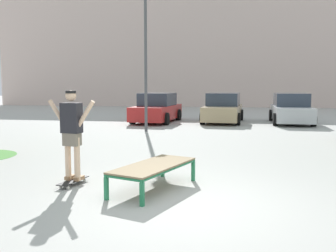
% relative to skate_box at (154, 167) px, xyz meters
% --- Properties ---
extents(ground_plane, '(120.00, 120.00, 0.00)m').
position_rel_skate_box_xyz_m(ground_plane, '(0.66, -0.85, -0.41)').
color(ground_plane, '#A8A8A3').
extents(building_facade, '(42.67, 4.00, 10.06)m').
position_rel_skate_box_xyz_m(building_facade, '(0.46, 29.05, 4.62)').
color(building_facade, beige).
rests_on(building_facade, ground).
extents(skate_box, '(1.35, 2.04, 0.46)m').
position_rel_skate_box_xyz_m(skate_box, '(0.00, 0.00, 0.00)').
color(skate_box, '#237A4C').
rests_on(skate_box, ground).
extents(skateboard, '(0.33, 0.82, 0.09)m').
position_rel_skate_box_xyz_m(skateboard, '(-1.57, 0.04, -0.34)').
color(skateboard, black).
rests_on(skateboard, ground).
extents(skater, '(1.00, 0.33, 1.69)m').
position_rel_skate_box_xyz_m(skater, '(-1.57, 0.04, 0.66)').
color(skater, beige).
rests_on(skater, skateboard).
extents(car_red, '(2.18, 4.33, 1.50)m').
position_rel_skate_box_xyz_m(car_red, '(-2.52, 12.58, 0.28)').
color(car_red, red).
rests_on(car_red, ground).
extents(car_tan, '(2.15, 4.31, 1.50)m').
position_rel_skate_box_xyz_m(car_tan, '(0.85, 13.10, 0.28)').
color(car_tan, tan).
rests_on(car_tan, ground).
extents(car_silver, '(1.98, 4.23, 1.50)m').
position_rel_skate_box_xyz_m(car_silver, '(4.22, 13.10, 0.28)').
color(car_silver, '#B7BABF').
rests_on(car_silver, ground).
extents(light_post, '(0.36, 0.36, 5.83)m').
position_rel_skate_box_xyz_m(light_post, '(-2.15, 8.54, 3.41)').
color(light_post, '#4C4C51').
rests_on(light_post, ground).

